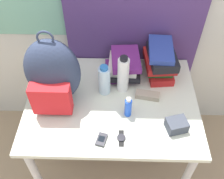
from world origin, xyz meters
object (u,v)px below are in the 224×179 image
(camera_pouch, at_px, (177,125))
(backpack, at_px, (53,74))
(water_bottle, at_px, (104,80))
(sunscreen_bottle, at_px, (128,107))
(cell_phone, at_px, (102,140))
(book_stack_center, at_px, (160,61))
(sunglasses_case, at_px, (147,95))
(book_stack_left, at_px, (124,66))
(wristwatch, at_px, (121,138))
(sports_bottle, at_px, (123,75))

(camera_pouch, bearing_deg, backpack, 163.66)
(water_bottle, bearing_deg, sunscreen_bottle, -51.14)
(cell_phone, bearing_deg, camera_pouch, 12.12)
(book_stack_center, xyz_separation_m, sunglasses_case, (-0.09, -0.22, -0.10))
(book_stack_center, xyz_separation_m, water_bottle, (-0.36, -0.18, -0.01))
(backpack, height_order, book_stack_left, backpack)
(book_stack_center, bearing_deg, wristwatch, -115.65)
(sunscreen_bottle, xyz_separation_m, wristwatch, (-0.04, -0.17, -0.06))
(backpack, xyz_separation_m, camera_pouch, (0.71, -0.21, -0.18))
(book_stack_center, bearing_deg, book_stack_left, -178.63)
(book_stack_left, relative_size, cell_phone, 3.04)
(sports_bottle, height_order, sunglasses_case, sports_bottle)
(cell_phone, bearing_deg, backpack, 134.18)
(book_stack_left, bearing_deg, sunscreen_bottle, -86.03)
(sports_bottle, bearing_deg, backpack, -167.34)
(book_stack_center, height_order, sunglasses_case, book_stack_center)
(cell_phone, relative_size, sunglasses_case, 0.57)
(book_stack_center, distance_m, sports_bottle, 0.29)
(book_stack_left, distance_m, book_stack_center, 0.24)
(water_bottle, height_order, sports_bottle, sports_bottle)
(book_stack_left, xyz_separation_m, sunscreen_bottle, (0.02, -0.35, -0.00))
(sports_bottle, bearing_deg, cell_phone, -106.68)
(sports_bottle, bearing_deg, sunscreen_bottle, -81.71)
(backpack, xyz_separation_m, cell_phone, (0.29, -0.30, -0.20))
(book_stack_left, relative_size, sports_bottle, 1.01)
(water_bottle, bearing_deg, wristwatch, -72.82)
(camera_pouch, bearing_deg, sports_bottle, 135.36)
(book_stack_left, relative_size, book_stack_center, 0.91)
(cell_phone, relative_size, camera_pouch, 0.68)
(wristwatch, bearing_deg, cell_phone, -172.14)
(book_stack_left, bearing_deg, cell_phone, -102.88)
(backpack, relative_size, cell_phone, 5.55)
(sunglasses_case, bearing_deg, water_bottle, 171.30)
(book_stack_center, bearing_deg, backpack, -159.57)
(backpack, relative_size, book_stack_left, 1.82)
(backpack, distance_m, camera_pouch, 0.76)
(sunscreen_bottle, height_order, camera_pouch, sunscreen_bottle)
(sunscreen_bottle, relative_size, cell_phone, 1.63)
(sports_bottle, height_order, cell_phone, sports_bottle)
(sunglasses_case, relative_size, wristwatch, 1.50)
(book_stack_center, relative_size, sports_bottle, 1.11)
(book_stack_left, relative_size, wristwatch, 2.62)
(sunglasses_case, xyz_separation_m, wristwatch, (-0.16, -0.31, -0.01))
(book_stack_left, height_order, sunglasses_case, book_stack_left)
(book_stack_left, bearing_deg, wristwatch, -91.49)
(backpack, height_order, sports_bottle, backpack)
(water_bottle, distance_m, sunglasses_case, 0.29)
(backpack, distance_m, sports_bottle, 0.43)
(sunglasses_case, bearing_deg, backpack, -177.51)
(sunscreen_bottle, bearing_deg, backpack, 165.25)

